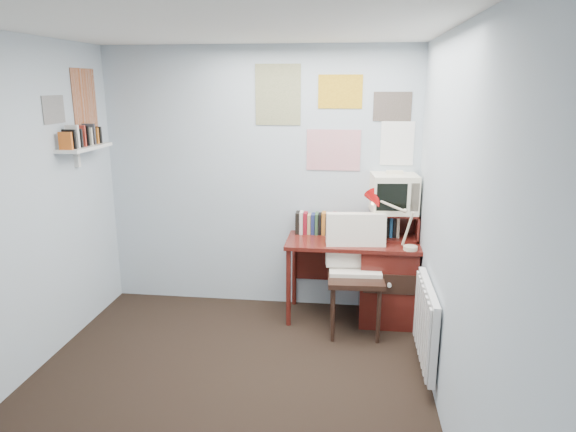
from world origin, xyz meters
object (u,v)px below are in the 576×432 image
(radiator, at_px, (426,323))
(crt_tv, at_px, (394,191))
(desk_lamp, at_px, (412,225))
(tv_riser, at_px, (395,225))
(wall_shelf, at_px, (85,148))
(desk, at_px, (381,278))
(desk_chair, at_px, (355,278))

(radiator, bearing_deg, crt_tv, 100.69)
(desk_lamp, relative_size, tv_riser, 1.11)
(radiator, height_order, wall_shelf, wall_shelf)
(desk, relative_size, wall_shelf, 1.94)
(tv_riser, relative_size, radiator, 0.50)
(desk_lamp, distance_m, radiator, 0.91)
(wall_shelf, bearing_deg, tv_riser, 10.32)
(desk_chair, distance_m, wall_shelf, 2.59)
(desk, relative_size, desk_lamp, 2.70)
(desk_chair, xyz_separation_m, desk_lamp, (0.46, 0.09, 0.47))
(desk, bearing_deg, tv_riser, 42.96)
(desk, distance_m, wall_shelf, 2.87)
(desk, height_order, wall_shelf, wall_shelf)
(crt_tv, height_order, radiator, crt_tv)
(tv_riser, xyz_separation_m, radiator, (0.17, -1.04, -0.47))
(desk_lamp, distance_m, crt_tv, 0.43)
(crt_tv, relative_size, wall_shelf, 0.65)
(tv_riser, xyz_separation_m, wall_shelf, (-2.69, -0.49, 0.74))
(desk_chair, height_order, crt_tv, crt_tv)
(desk_lamp, bearing_deg, tv_riser, 109.72)
(desk_lamp, relative_size, wall_shelf, 0.72)
(desk, bearing_deg, wall_shelf, -171.60)
(radiator, bearing_deg, desk_chair, 130.00)
(desk, height_order, tv_riser, tv_riser)
(crt_tv, bearing_deg, radiator, -84.98)
(tv_riser, xyz_separation_m, crt_tv, (-0.03, 0.02, 0.32))
(desk, height_order, desk_chair, desk_chair)
(crt_tv, bearing_deg, wall_shelf, -174.81)
(tv_riser, distance_m, radiator, 1.15)
(tv_riser, bearing_deg, desk, -137.04)
(desk_chair, xyz_separation_m, tv_riser, (0.35, 0.42, 0.38))
(desk_lamp, bearing_deg, desk, 137.72)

